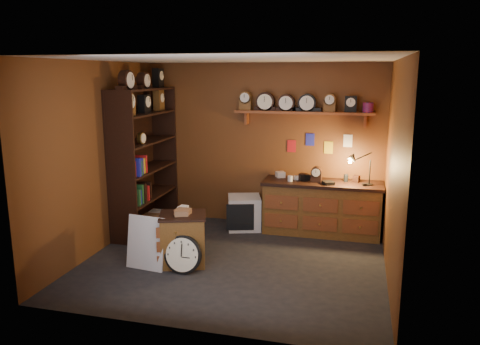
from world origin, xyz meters
name	(u,v)px	position (x,y,z in m)	size (l,w,h in m)	color
floor	(234,261)	(0.00, 0.00, 0.00)	(4.00, 4.00, 0.00)	black
room_shell	(239,136)	(0.04, 0.11, 1.72)	(4.02, 3.62, 2.71)	brown
shelving_unit	(143,154)	(-1.79, 0.98, 1.25)	(0.47, 1.60, 2.58)	black
workbench	(322,205)	(1.05, 1.47, 0.47)	(1.87, 0.66, 1.36)	brown
low_cabinet	(183,237)	(-0.64, -0.25, 0.38)	(0.74, 0.68, 0.79)	brown
big_round_clock	(183,255)	(-0.55, -0.51, 0.24)	(0.50, 0.16, 0.50)	black
white_panel	(147,268)	(-1.07, -0.50, 0.00)	(0.54, 0.02, 0.72)	silver
mini_fridge	(244,213)	(-0.21, 1.39, 0.27)	(0.65, 0.67, 0.54)	silver
floor_box_a	(158,253)	(-1.06, -0.17, 0.08)	(0.26, 0.22, 0.16)	#8E603E
floor_box_b	(146,247)	(-1.33, 0.03, 0.07)	(0.22, 0.27, 0.13)	white
floor_box_c	(188,227)	(-1.06, 1.02, 0.08)	(0.21, 0.18, 0.16)	#8E603E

